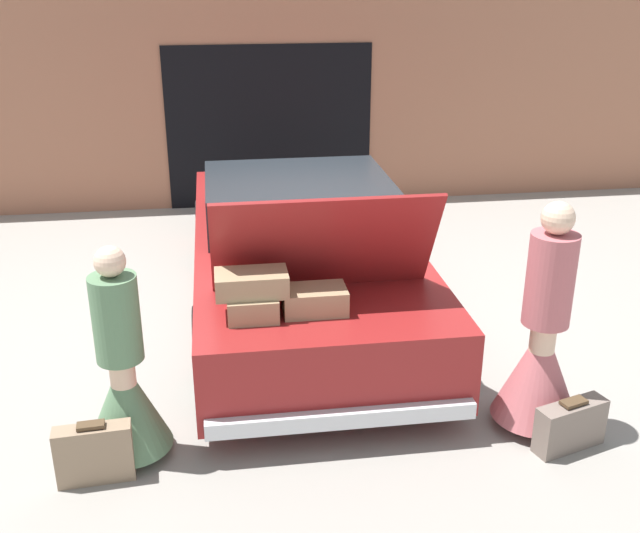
% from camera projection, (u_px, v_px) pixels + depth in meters
% --- Properties ---
extents(ground_plane, '(40.00, 40.00, 0.00)m').
position_uv_depth(ground_plane, '(302.00, 310.00, 7.43)').
color(ground_plane, gray).
extents(garage_wall_back, '(12.00, 0.14, 2.80)m').
position_uv_depth(garage_wall_back, '(269.00, 105.00, 10.19)').
color(garage_wall_back, '#9E664C').
rests_on(garage_wall_back, ground_plane).
extents(car, '(2.03, 4.71, 1.68)m').
position_uv_depth(car, '(301.00, 254.00, 7.22)').
color(car, maroon).
rests_on(car, ground_plane).
extents(person_left, '(0.60, 0.60, 1.56)m').
position_uv_depth(person_left, '(124.00, 385.00, 5.06)').
color(person_left, beige).
rests_on(person_left, ground_plane).
extents(person_right, '(0.63, 0.63, 1.74)m').
position_uv_depth(person_right, '(541.00, 351.00, 5.37)').
color(person_right, beige).
rests_on(person_right, ground_plane).
extents(suitcase_beside_left_person, '(0.51, 0.18, 0.44)m').
position_uv_depth(suitcase_beside_left_person, '(94.00, 454.00, 4.92)').
color(suitcase_beside_left_person, '#8C7259').
rests_on(suitcase_beside_left_person, ground_plane).
extents(suitcase_beside_right_person, '(0.56, 0.31, 0.39)m').
position_uv_depth(suitcase_beside_right_person, '(570.00, 425.00, 5.27)').
color(suitcase_beside_right_person, '#75665B').
rests_on(suitcase_beside_right_person, ground_plane).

